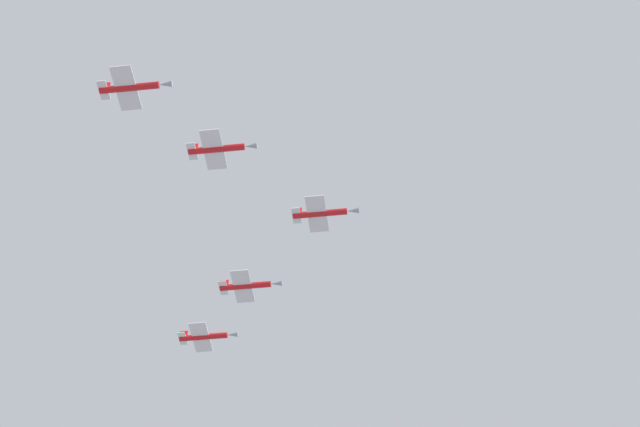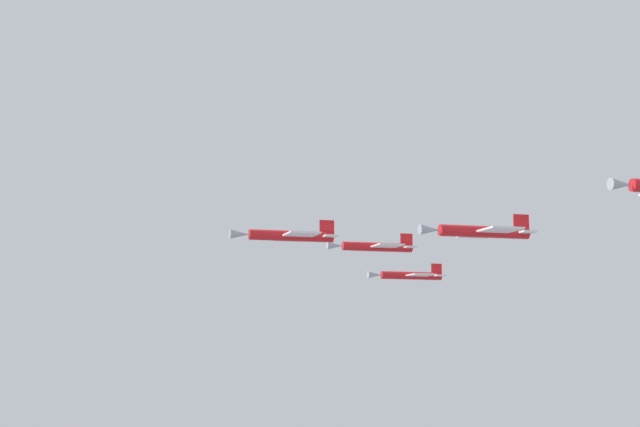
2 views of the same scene
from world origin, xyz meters
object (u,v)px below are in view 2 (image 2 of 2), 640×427
at_px(jet_starboard_inner, 375,247).
at_px(jet_lead, 289,236).
at_px(jet_starboard_outer, 410,276).
at_px(jet_port_inner, 482,232).

bearing_deg(jet_starboard_inner, jet_lead, 134.93).
distance_m(jet_lead, jet_starboard_inner, 19.61).
height_order(jet_starboard_inner, jet_starboard_outer, jet_starboard_inner).
bearing_deg(jet_starboard_outer, jet_starboard_inner, 144.92).
bearing_deg(jet_starboard_outer, jet_lead, 139.55).
bearing_deg(jet_lead, jet_starboard_outer, -40.45).
relative_size(jet_starboard_inner, jet_starboard_outer, 1.00).
bearing_deg(jet_starboard_inner, jet_port_inner, -180.00).
height_order(jet_lead, jet_port_inner, jet_lead).
xyz_separation_m(jet_port_inner, jet_starboard_inner, (-10.85, 25.47, 1.54)).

